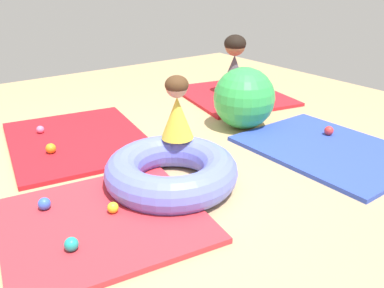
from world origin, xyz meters
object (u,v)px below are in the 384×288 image
(child_in_yellow, at_px, (177,108))
(play_ball_yellow, at_px, (113,208))
(play_ball_red, at_px, (329,131))
(play_ball_blue, at_px, (44,204))
(play_ball_pink, at_px, (40,130))
(play_ball_orange, at_px, (51,148))
(play_ball_teal, at_px, (71,244))
(exercise_ball_large, at_px, (244,98))
(inflatable_cushion, at_px, (171,171))
(adult_seated, at_px, (234,66))

(child_in_yellow, height_order, play_ball_yellow, child_in_yellow)
(play_ball_red, relative_size, play_ball_blue, 1.05)
(play_ball_pink, distance_m, play_ball_orange, 0.56)
(play_ball_teal, bearing_deg, play_ball_yellow, 120.82)
(play_ball_orange, height_order, exercise_ball_large, exercise_ball_large)
(inflatable_cushion, relative_size, exercise_ball_large, 1.58)
(exercise_ball_large, bearing_deg, play_ball_orange, -103.41)
(play_ball_teal, distance_m, play_ball_yellow, 0.44)
(inflatable_cushion, bearing_deg, adult_seated, 127.57)
(play_ball_red, distance_m, play_ball_pink, 2.93)
(play_ball_blue, bearing_deg, inflatable_cushion, 78.31)
(child_in_yellow, xyz_separation_m, play_ball_orange, (-0.84, -0.82, -0.45))
(inflatable_cushion, xyz_separation_m, play_ball_orange, (-1.10, -0.58, -0.05))
(inflatable_cushion, xyz_separation_m, play_ball_pink, (-1.66, -0.51, -0.06))
(inflatable_cushion, relative_size, play_ball_orange, 11.17)
(play_ball_teal, distance_m, play_ball_blue, 0.54)
(play_ball_pink, bearing_deg, play_ball_orange, -7.60)
(play_ball_blue, bearing_deg, play_ball_teal, -1.39)
(play_ball_yellow, distance_m, exercise_ball_large, 2.08)
(exercise_ball_large, bearing_deg, play_ball_blue, -78.84)
(child_in_yellow, height_order, adult_seated, adult_seated)
(inflatable_cushion, bearing_deg, child_in_yellow, 137.41)
(adult_seated, distance_m, play_ball_pink, 2.56)
(child_in_yellow, relative_size, play_ball_blue, 6.04)
(inflatable_cushion, height_order, play_ball_red, inflatable_cushion)
(adult_seated, relative_size, exercise_ball_large, 1.20)
(adult_seated, bearing_deg, play_ball_yellow, 40.05)
(exercise_ball_large, bearing_deg, play_ball_teal, -66.56)
(play_ball_red, bearing_deg, play_ball_blue, -96.31)
(play_ball_teal, height_order, play_ball_pink, play_ball_teal)
(inflatable_cushion, distance_m, play_ball_red, 1.83)
(play_ball_pink, bearing_deg, play_ball_blue, -15.97)
(child_in_yellow, bearing_deg, play_ball_teal, 171.47)
(child_in_yellow, xyz_separation_m, exercise_ball_large, (-0.38, 1.12, -0.21))
(inflatable_cushion, xyz_separation_m, play_ball_teal, (0.35, -0.94, -0.05))
(inflatable_cushion, relative_size, play_ball_blue, 11.75)
(play_ball_red, relative_size, play_ball_yellow, 1.19)
(play_ball_yellow, height_order, exercise_ball_large, exercise_ball_large)
(inflatable_cushion, distance_m, play_ball_blue, 0.95)
(inflatable_cushion, xyz_separation_m, play_ball_red, (0.11, 1.83, -0.05))
(play_ball_blue, distance_m, play_ball_pink, 1.52)
(adult_seated, bearing_deg, child_in_yellow, 42.99)
(inflatable_cushion, xyz_separation_m, exercise_ball_large, (-0.64, 1.35, 0.19))
(adult_seated, relative_size, play_ball_red, 8.46)
(child_in_yellow, bearing_deg, play_ball_blue, 147.34)
(adult_seated, relative_size, play_ball_teal, 9.14)
(play_ball_teal, height_order, play_ball_red, play_ball_red)
(inflatable_cushion, height_order, play_ball_teal, inflatable_cushion)
(play_ball_pink, relative_size, exercise_ball_large, 0.12)
(play_ball_red, xyz_separation_m, play_ball_orange, (-1.22, -2.41, 0.00))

